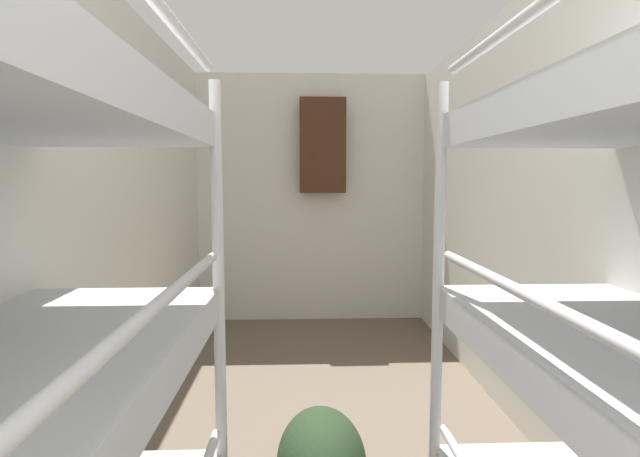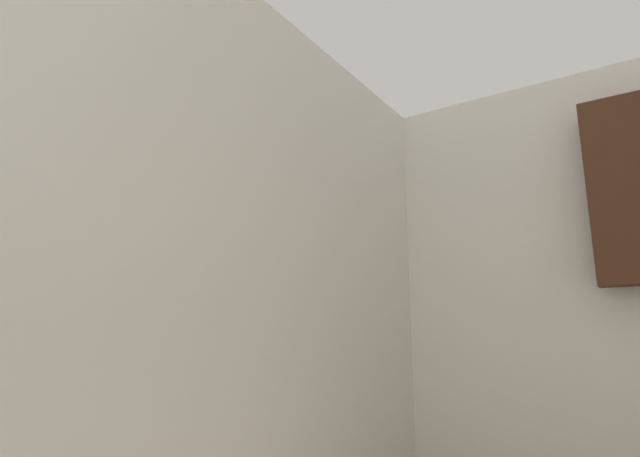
# 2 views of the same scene
# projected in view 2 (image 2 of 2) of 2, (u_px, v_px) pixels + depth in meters

# --- Properties ---
(wall_back) EXTENTS (2.35, 0.06, 2.43)m
(wall_back) POSITION_uv_depth(u_px,v_px,m) (630.00, 302.00, 2.38)
(wall_back) COLOR silver
(wall_back) RESTS_ON ground_plane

